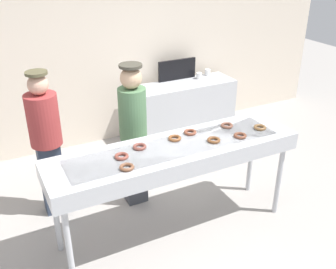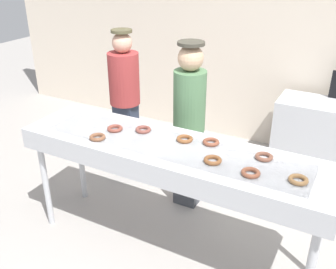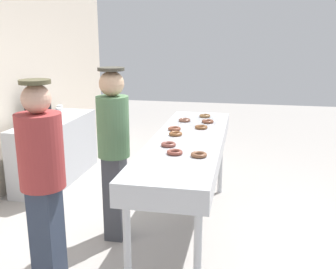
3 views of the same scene
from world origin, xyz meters
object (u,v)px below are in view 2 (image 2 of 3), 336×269
Objects in this scene: chocolate_donut_0 at (143,130)px; chocolate_donut_1 at (298,180)px; chocolate_donut_5 at (97,137)px; chocolate_donut_7 at (115,129)px; chocolate_donut_2 at (264,157)px; chocolate_donut_8 at (251,173)px; worker_assistant at (125,96)px; chocolate_donut_6 at (213,160)px; worker_baker at (189,120)px; chocolate_donut_3 at (185,139)px; fryer_conveyor at (171,156)px; chocolate_donut_4 at (211,142)px.

chocolate_donut_1 is at bearing -7.85° from chocolate_donut_0.
chocolate_donut_7 is at bearing 82.02° from chocolate_donut_5.
chocolate_donut_1 is 1.00× the size of chocolate_donut_2.
chocolate_donut_0 is 1.00× the size of chocolate_donut_5.
chocolate_donut_5 is 1.26m from chocolate_donut_8.
chocolate_donut_8 is at bearing -13.65° from chocolate_donut_0.
worker_assistant reaches higher than chocolate_donut_8.
chocolate_donut_1 is at bearing 2.38° from chocolate_donut_6.
worker_baker reaches higher than chocolate_donut_7.
chocolate_donut_3 and chocolate_donut_7 have the same top height.
fryer_conveyor is 19.22× the size of chocolate_donut_8.
chocolate_donut_2 is 1.02m from worker_baker.
worker_baker reaches higher than chocolate_donut_0.
worker_assistant reaches higher than chocolate_donut_5.
chocolate_donut_0 and chocolate_donut_8 have the same top height.
chocolate_donut_5 is 1.21m from worker_assistant.
chocolate_donut_8 is (0.29, -0.04, 0.00)m from chocolate_donut_6.
chocolate_donut_7 is at bearing -156.66° from chocolate_donut_0.
worker_assistant is (-2.05, 0.99, -0.09)m from chocolate_donut_1.
chocolate_donut_2 is 0.38m from chocolate_donut_6.
fryer_conveyor is 19.22× the size of chocolate_donut_5.
chocolate_donut_4 is 1.53m from worker_assistant.
chocolate_donut_1 is 1.00× the size of chocolate_donut_6.
worker_baker reaches higher than chocolate_donut_6.
worker_assistant reaches higher than chocolate_donut_7.
chocolate_donut_8 is at bearing -168.17° from chocolate_donut_1.
chocolate_donut_5 is 0.08× the size of worker_assistant.
chocolate_donut_2 and chocolate_donut_6 have the same top height.
chocolate_donut_6 is at bearing -32.90° from chocolate_donut_3.
chocolate_donut_3 is at bearing 98.51° from worker_baker.
chocolate_donut_1 and chocolate_donut_6 have the same top height.
chocolate_donut_2 is at bearing 1.03° from chocolate_donut_0.
chocolate_donut_0 is 1.32m from chocolate_donut_1.
chocolate_donut_3 and chocolate_donut_8 have the same top height.
fryer_conveyor is at bearing -168.73° from chocolate_donut_2.
chocolate_donut_3 and chocolate_donut_5 have the same top height.
chocolate_donut_4 is at bearing 13.43° from chocolate_donut_3.
chocolate_donut_0 is 1.00× the size of chocolate_donut_7.
chocolate_donut_7 is (-0.22, -0.10, 0.00)m from chocolate_donut_0.
worker_baker reaches higher than chocolate_donut_3.
worker_assistant is (-0.48, 1.11, -0.09)m from chocolate_donut_5.
chocolate_donut_2 and chocolate_donut_8 have the same top height.
chocolate_donut_0 is at bearing 23.34° from chocolate_donut_7.
chocolate_donut_0 is at bearing 60.58° from worker_baker.
chocolate_donut_3 is at bearing 168.58° from chocolate_donut_1.
chocolate_donut_3 is at bearing -178.91° from chocolate_donut_2.
worker_baker is 1.01× the size of worker_assistant.
worker_assistant is at bearing 144.43° from chocolate_donut_3.
chocolate_donut_1 is at bearing -3.16° from chocolate_donut_7.
chocolate_donut_3 is 1.00× the size of chocolate_donut_7.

